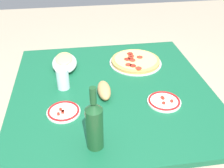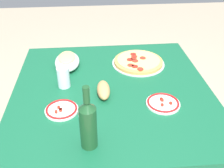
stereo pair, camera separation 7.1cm
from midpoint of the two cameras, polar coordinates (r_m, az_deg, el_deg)
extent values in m
cube|color=#145938|center=(1.45, -1.41, -1.51)|extent=(1.10, 1.08, 0.03)
cylinder|color=#33302D|center=(2.09, -16.21, -3.33)|extent=(0.07, 0.07, 0.71)
cylinder|color=#33302D|center=(2.15, 9.73, -1.14)|extent=(0.07, 0.07, 0.71)
cylinder|color=#B7B7BC|center=(1.69, 3.88, 4.61)|extent=(0.33, 0.33, 0.01)
cylinder|color=tan|center=(1.69, 3.89, 4.96)|extent=(0.31, 0.31, 0.02)
cylinder|color=#EACC75|center=(1.68, 3.91, 5.32)|extent=(0.27, 0.27, 0.01)
cylinder|color=#B22D1E|center=(1.66, 3.21, 5.14)|extent=(0.04, 0.04, 0.00)
cylinder|color=#B22D1E|center=(1.57, 4.46, 3.41)|extent=(0.04, 0.04, 0.00)
cylinder|color=#B22D1E|center=(1.71, 2.97, 6.09)|extent=(0.04, 0.04, 0.00)
cylinder|color=maroon|center=(1.67, 2.07, 5.37)|extent=(0.04, 0.04, 0.00)
cylinder|color=maroon|center=(1.60, 3.23, 3.95)|extent=(0.04, 0.04, 0.00)
cylinder|color=#B22D1E|center=(1.61, 2.31, 4.17)|extent=(0.04, 0.04, 0.00)
cylinder|color=maroon|center=(1.74, 2.71, 6.55)|extent=(0.04, 0.04, 0.00)
cylinder|color=#B22D1E|center=(1.69, 2.84, 5.63)|extent=(0.04, 0.04, 0.00)
cylinder|color=#B22D1E|center=(1.70, 4.81, 5.79)|extent=(0.04, 0.04, 0.00)
ellipsoid|color=white|center=(1.65, -11.45, 4.47)|extent=(0.24, 0.15, 0.07)
ellipsoid|color=#AD2819|center=(1.65, -11.50, 4.84)|extent=(0.20, 0.12, 0.03)
ellipsoid|color=#EACC75|center=(1.64, -11.57, 5.40)|extent=(0.17, 0.10, 0.02)
cylinder|color=#194723|center=(1.06, -5.73, -9.59)|extent=(0.07, 0.07, 0.19)
cone|color=#194723|center=(0.99, -6.08, -4.90)|extent=(0.07, 0.07, 0.03)
cylinder|color=#194723|center=(0.96, -6.25, -2.55)|extent=(0.03, 0.03, 0.07)
cylinder|color=silver|center=(1.45, -11.97, 1.10)|extent=(0.07, 0.07, 0.12)
cylinder|color=white|center=(1.30, -11.96, -5.97)|extent=(0.16, 0.16, 0.01)
torus|color=red|center=(1.30, -12.00, -5.70)|extent=(0.15, 0.15, 0.01)
cube|color=#AD2819|center=(1.28, -12.14, -5.97)|extent=(0.01, 0.01, 0.01)
cube|color=#AD2819|center=(1.30, -12.62, -5.36)|extent=(0.01, 0.01, 0.01)
cube|color=#AD2819|center=(1.28, -13.09, -6.34)|extent=(0.01, 0.01, 0.01)
cube|color=#AD2819|center=(1.29, -12.12, -5.83)|extent=(0.01, 0.01, 0.01)
cube|color=#AD2819|center=(1.29, -12.22, -5.95)|extent=(0.01, 0.01, 0.01)
cylinder|color=white|center=(1.36, 9.71, -3.84)|extent=(0.17, 0.17, 0.01)
torus|color=red|center=(1.35, 9.74, -3.57)|extent=(0.16, 0.16, 0.01)
cube|color=#AD2819|center=(1.36, 9.54, -3.09)|extent=(0.01, 0.01, 0.01)
cube|color=#AD2819|center=(1.37, 9.31, -2.85)|extent=(0.01, 0.01, 0.01)
cube|color=#AD2819|center=(1.33, 9.59, -4.09)|extent=(0.01, 0.01, 0.01)
cube|color=#AD2819|center=(1.35, 11.33, -3.64)|extent=(0.01, 0.01, 0.01)
ellipsoid|color=tan|center=(1.38, -3.20, -1.38)|extent=(0.16, 0.07, 0.06)
camera|label=1|loc=(0.04, -91.43, -0.94)|focal=42.31mm
camera|label=2|loc=(0.04, 88.57, 0.94)|focal=42.31mm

